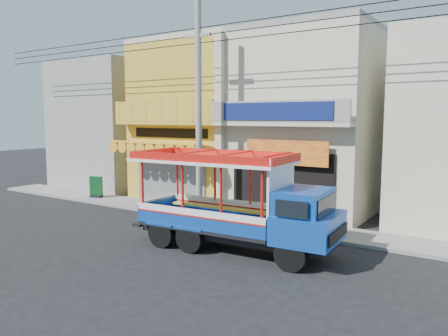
% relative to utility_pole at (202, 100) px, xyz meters
% --- Properties ---
extents(ground, '(90.00, 90.00, 0.00)m').
position_rel_utility_pole_xyz_m(ground, '(0.85, -3.30, -5.03)').
color(ground, black).
rests_on(ground, ground).
extents(sidewalk, '(30.00, 2.00, 0.12)m').
position_rel_utility_pole_xyz_m(sidewalk, '(0.85, 0.70, -4.97)').
color(sidewalk, slate).
rests_on(sidewalk, ground).
extents(shophouse_left, '(6.00, 7.50, 8.24)m').
position_rel_utility_pole_xyz_m(shophouse_left, '(-3.15, 4.66, -0.92)').
color(shophouse_left, gold).
rests_on(shophouse_left, ground).
extents(shophouse_right, '(6.00, 6.75, 8.24)m').
position_rel_utility_pole_xyz_m(shophouse_right, '(2.85, 4.66, -0.93)').
color(shophouse_right, beige).
rests_on(shophouse_right, ground).
extents(party_pilaster, '(0.35, 0.30, 8.00)m').
position_rel_utility_pole_xyz_m(party_pilaster, '(-0.15, 1.55, -1.03)').
color(party_pilaster, beige).
rests_on(party_pilaster, ground).
extents(filler_building_left, '(6.00, 6.00, 7.60)m').
position_rel_utility_pole_xyz_m(filler_building_left, '(-10.15, 4.70, -1.23)').
color(filler_building_left, gray).
rests_on(filler_building_left, ground).
extents(utility_pole, '(28.00, 0.26, 9.00)m').
position_rel_utility_pole_xyz_m(utility_pole, '(0.00, 0.00, 0.00)').
color(utility_pole, gray).
rests_on(utility_pole, ground).
extents(songthaew_truck, '(6.95, 2.63, 3.19)m').
position_rel_utility_pole_xyz_m(songthaew_truck, '(3.88, -2.84, -3.49)').
color(songthaew_truck, black).
rests_on(songthaew_truck, ground).
extents(green_sign, '(0.71, 0.52, 1.11)m').
position_rel_utility_pole_xyz_m(green_sign, '(-7.37, 0.62, -4.45)').
color(green_sign, black).
rests_on(green_sign, sidewalk).
extents(potted_plant_a, '(1.24, 1.28, 1.08)m').
position_rel_utility_pole_xyz_m(potted_plant_a, '(4.04, 1.03, -4.37)').
color(potted_plant_a, '#215718').
rests_on(potted_plant_a, sidewalk).
extents(potted_plant_b, '(0.67, 0.69, 0.97)m').
position_rel_utility_pole_xyz_m(potted_plant_b, '(5.08, 0.96, -4.43)').
color(potted_plant_b, '#215718').
rests_on(potted_plant_b, sidewalk).
extents(potted_plant_c, '(0.71, 0.71, 0.91)m').
position_rel_utility_pole_xyz_m(potted_plant_c, '(4.37, 1.40, -4.46)').
color(potted_plant_c, '#215718').
rests_on(potted_plant_c, sidewalk).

